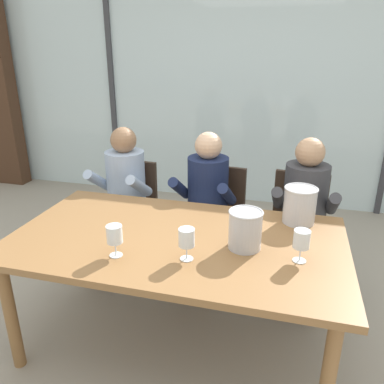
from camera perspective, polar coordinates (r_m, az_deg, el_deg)
ground at (r=3.45m, az=2.85°, el=-10.35°), size 14.00×14.00×0.00m
window_glass_panel at (r=4.51m, az=7.54°, el=14.54°), size 7.12×0.03×2.60m
window_mullion_left at (r=4.97m, az=-11.77°, el=14.87°), size 0.06×0.06×2.60m
hillside_vineyard at (r=7.91m, az=10.84°, el=13.23°), size 13.12×2.40×1.55m
dining_table at (r=2.27m, az=-2.32°, el=-8.39°), size 1.92×1.07×0.75m
chair_near_curtain at (r=3.37m, az=-9.22°, el=-1.75°), size 0.48×0.48×0.87m
chair_left_of_center at (r=3.19m, az=3.68°, el=-2.92°), size 0.49×0.49×0.87m
chair_center at (r=3.13m, az=15.29°, el=-4.12°), size 0.50×0.50×0.87m
person_pale_blue_shirt at (r=3.20m, az=-10.39°, el=0.21°), size 0.49×0.63×1.19m
person_navy_polo at (r=2.98m, az=1.91°, el=-1.02°), size 0.49×0.63×1.19m
person_charcoal_jacket at (r=2.92m, az=16.32°, el=-2.40°), size 0.47×0.62×1.19m
ice_bucket_primary at (r=2.46m, az=15.75°, el=-1.82°), size 0.21×0.21×0.23m
ice_bucket_secondary at (r=2.09m, az=7.92°, el=-5.48°), size 0.19×0.19×0.22m
wine_glass_by_left_taster at (r=1.96m, az=-0.81°, el=-6.87°), size 0.08×0.08×0.17m
wine_glass_near_bucket at (r=2.03m, az=-11.46°, el=-6.38°), size 0.08×0.08×0.17m
wine_glass_center_pour at (r=2.02m, az=15.99°, el=-6.97°), size 0.08×0.08×0.17m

